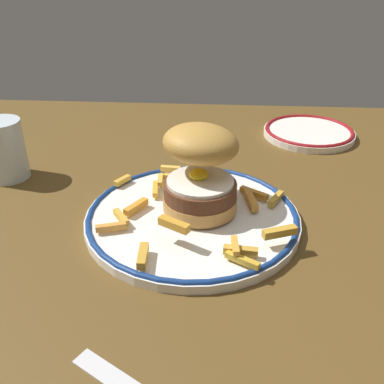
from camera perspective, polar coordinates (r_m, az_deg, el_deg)
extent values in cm
cube|color=brown|center=(62.64, 0.29, -3.65)|extent=(122.71, 93.25, 4.00)
cylinder|color=white|center=(58.23, 0.00, -3.43)|extent=(28.49, 28.49, 1.20)
torus|color=navy|center=(57.91, 0.00, -2.93)|extent=(28.09, 28.09, 0.80)
cylinder|color=#B9833F|center=(57.99, 1.06, -1.37)|extent=(9.86, 9.86, 1.80)
cylinder|color=#532F1B|center=(57.03, 1.07, 0.28)|extent=(9.63, 9.63, 2.03)
cylinder|color=white|center=(56.43, 1.08, 1.40)|extent=(8.76, 8.76, 0.50)
ellipsoid|color=yellow|center=(56.75, 0.88, 2.34)|extent=(2.60, 2.60, 1.40)
ellipsoid|color=#BA873B|center=(56.51, 1.17, 6.20)|extent=(14.41, 14.31, 5.86)
cube|color=gold|center=(59.90, 7.75, -1.06)|extent=(1.84, 4.80, 0.94)
cube|color=gold|center=(68.04, -2.83, 3.06)|extent=(3.15, 1.02, 0.80)
cube|color=gold|center=(65.06, -1.94, 1.79)|extent=(4.40, 2.05, 0.85)
cube|color=gold|center=(64.91, -4.19, 1.59)|extent=(0.92, 3.07, 0.72)
cube|color=gold|center=(50.69, -2.37, -4.28)|extent=(3.98, 2.87, 1.00)
cube|color=gold|center=(49.04, 6.62, -8.86)|extent=(3.95, 2.76, 0.74)
cube|color=gold|center=(49.88, 5.68, -7.03)|extent=(0.96, 3.21, 0.72)
cube|color=gold|center=(52.24, 11.44, -5.16)|extent=(4.30, 2.44, 0.97)
cube|color=orange|center=(58.39, -7.35, -1.92)|extent=(2.89, 3.87, 0.90)
cube|color=gold|center=(61.04, 10.94, -0.81)|extent=(2.46, 3.67, 0.79)
cube|color=gold|center=(65.39, -9.11, 1.51)|extent=(2.22, 2.84, 0.76)
cube|color=gold|center=(56.56, -9.30, -3.28)|extent=(2.67, 3.39, 0.79)
cube|color=gold|center=(50.23, 6.39, -7.68)|extent=(4.03, 1.30, 0.90)
cube|color=gold|center=(64.41, 1.41, 1.49)|extent=(0.88, 3.90, 0.84)
cube|color=orange|center=(54.91, -10.58, -4.53)|extent=(3.83, 1.86, 0.76)
cube|color=gold|center=(49.44, -6.47, -8.31)|extent=(1.21, 3.98, 0.98)
cube|color=orange|center=(61.79, 8.12, -0.14)|extent=(4.03, 3.11, 0.80)
cube|color=gold|center=(62.51, -4.85, 0.39)|extent=(1.21, 3.85, 0.71)
cylinder|color=silver|center=(73.87, -23.44, 5.09)|extent=(6.53, 6.53, 9.45)
cylinder|color=silver|center=(74.67, -23.13, 3.64)|extent=(6.00, 6.00, 5.27)
cylinder|color=white|center=(88.31, 15.06, 7.45)|extent=(17.39, 17.39, 1.20)
torus|color=maroon|center=(88.09, 15.11, 7.81)|extent=(16.99, 16.99, 0.80)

